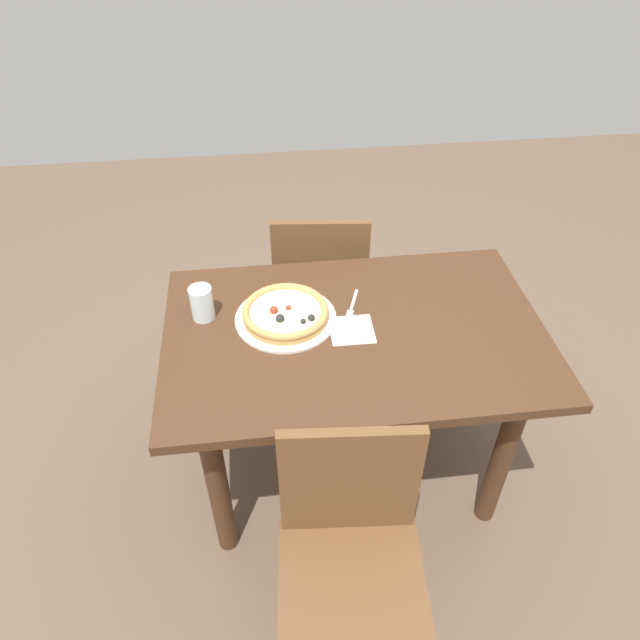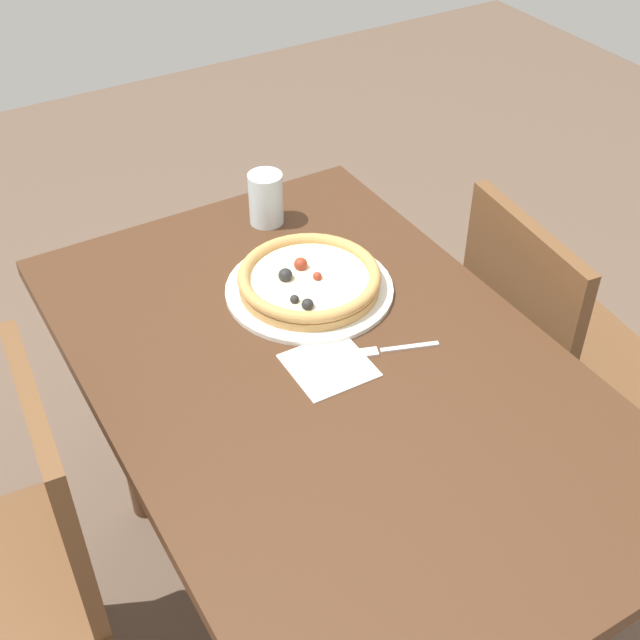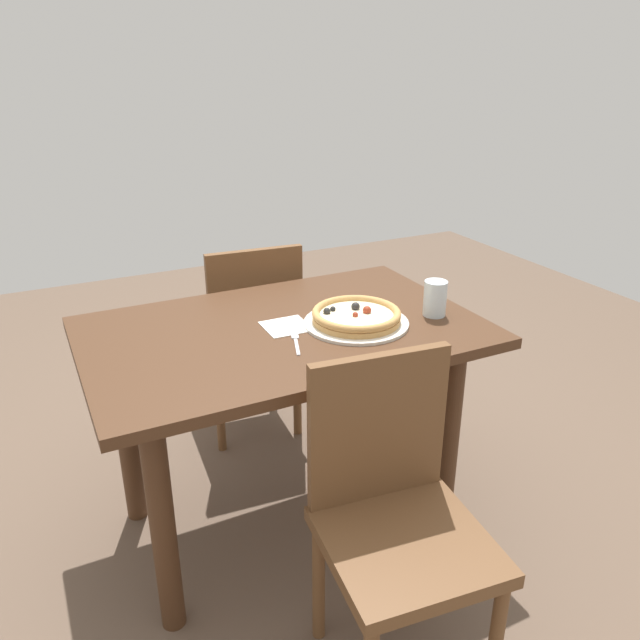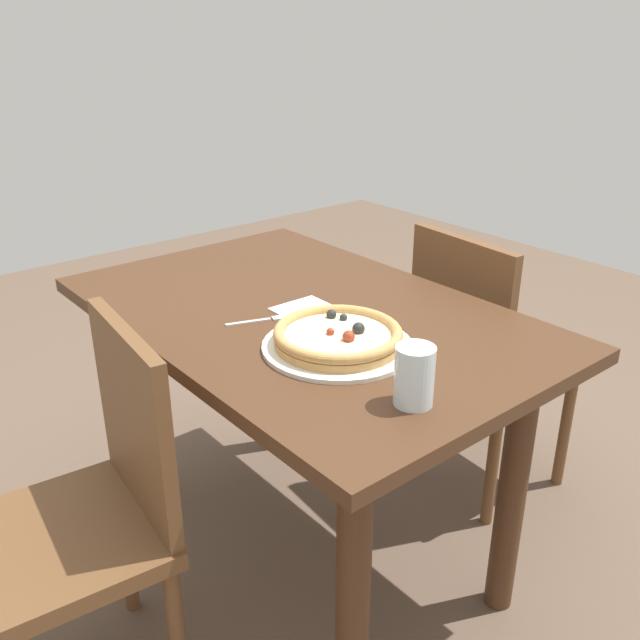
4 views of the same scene
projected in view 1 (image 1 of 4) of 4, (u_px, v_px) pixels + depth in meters
The scene contains 9 objects.
ground_plane at pixel (348, 468), 2.37m from camera, with size 6.00×6.00×0.00m, color brown.
dining_table at pixel (353, 358), 1.97m from camera, with size 1.23×0.79×0.75m.
chair_near at pixel (320, 286), 2.52m from camera, with size 0.44×0.44×0.86m.
chair_far at pixel (351, 557), 1.60m from camera, with size 0.43×0.43×0.86m.
plate at pixel (286, 318), 1.92m from camera, with size 0.33×0.33×0.01m, color silver.
pizza at pixel (285, 312), 1.90m from camera, with size 0.28×0.28×0.05m.
fork at pixel (352, 307), 1.97m from camera, with size 0.07×0.16×0.00m.
drinking_glass at pixel (202, 303), 1.89m from camera, with size 0.08×0.08×0.12m, color silver.
napkin at pixel (352, 330), 1.88m from camera, with size 0.14×0.14×0.00m, color white.
Camera 1 is at (0.28, 1.38, 2.00)m, focal length 32.74 mm.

